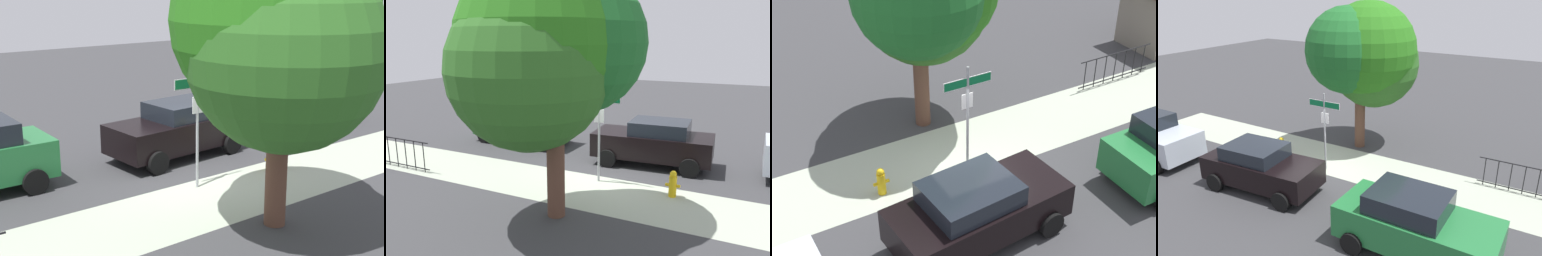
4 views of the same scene
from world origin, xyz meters
The scene contains 8 objects.
ground_plane centered at (0.00, 0.00, 0.00)m, with size 60.00×60.00×0.00m, color #38383A.
sidewalk_strip centered at (2.00, 1.30, 0.00)m, with size 24.00×2.60×0.00m, color #A6AE9A.
street_sign centered at (0.15, 0.40, 2.09)m, with size 1.35×0.07×3.09m.
shade_tree centered at (0.36, 3.15, 4.12)m, with size 4.36×4.71×6.31m.
car_black centered at (-0.96, -1.97, 0.84)m, with size 4.27×2.23×1.64m.
car_green centered at (4.97, -2.50, 0.90)m, with size 4.26×2.05×1.78m.
iron_fence centered at (7.09, 2.30, 0.56)m, with size 3.07×0.04×1.07m.
fire_hydrant centered at (-2.25, 0.60, 0.38)m, with size 0.42×0.22×0.78m.
Camera 2 is at (-4.36, 10.98, 4.44)m, focal length 35.56 mm.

